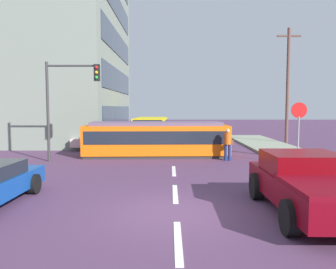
% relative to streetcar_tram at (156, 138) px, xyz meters
% --- Properties ---
extents(ground_plane, '(120.00, 120.00, 0.00)m').
position_rel_streetcar_tram_xyz_m(ground_plane, '(0.94, -0.69, -1.01)').
color(ground_plane, '#503352').
extents(sidewalk_curb_right, '(3.20, 36.00, 0.14)m').
position_rel_streetcar_tram_xyz_m(sidewalk_curb_right, '(7.74, -4.69, -0.94)').
color(sidewalk_curb_right, gray).
rests_on(sidewalk_curb_right, ground).
extents(lane_stripe_0, '(0.16, 2.40, 0.01)m').
position_rel_streetcar_tram_xyz_m(lane_stripe_0, '(0.94, -12.69, -1.01)').
color(lane_stripe_0, silver).
rests_on(lane_stripe_0, ground).
extents(lane_stripe_1, '(0.16, 2.40, 0.01)m').
position_rel_streetcar_tram_xyz_m(lane_stripe_1, '(0.94, -8.69, -1.01)').
color(lane_stripe_1, silver).
rests_on(lane_stripe_1, ground).
extents(lane_stripe_2, '(0.16, 2.40, 0.01)m').
position_rel_streetcar_tram_xyz_m(lane_stripe_2, '(0.94, -4.69, -1.01)').
color(lane_stripe_2, silver).
rests_on(lane_stripe_2, ground).
extents(lane_stripe_3, '(0.16, 2.40, 0.01)m').
position_rel_streetcar_tram_xyz_m(lane_stripe_3, '(0.94, 6.00, -1.01)').
color(lane_stripe_3, silver).
rests_on(lane_stripe_3, ground).
extents(lane_stripe_4, '(0.16, 2.40, 0.01)m').
position_rel_streetcar_tram_xyz_m(lane_stripe_4, '(0.94, 12.00, -1.01)').
color(lane_stripe_4, silver).
rests_on(lane_stripe_4, ground).
extents(corner_building, '(17.09, 17.52, 16.00)m').
position_rel_streetcar_tram_xyz_m(corner_building, '(-12.33, 11.20, 6.99)').
color(corner_building, gray).
rests_on(corner_building, ground).
extents(streetcar_tram, '(8.18, 2.82, 1.96)m').
position_rel_streetcar_tram_xyz_m(streetcar_tram, '(0.00, 0.00, 0.00)').
color(streetcar_tram, '#EE5F0C').
rests_on(streetcar_tram, ground).
extents(city_bus, '(2.72, 5.85, 1.90)m').
position_rel_streetcar_tram_xyz_m(city_bus, '(-0.85, 9.65, 0.07)').
color(city_bus, yellow).
rests_on(city_bus, ground).
extents(pedestrian_crossing, '(0.51, 0.36, 1.67)m').
position_rel_streetcar_tram_xyz_m(pedestrian_crossing, '(3.79, -1.66, -0.07)').
color(pedestrian_crossing, navy).
rests_on(pedestrian_crossing, ground).
extents(pickup_truck_parked, '(2.30, 5.01, 1.55)m').
position_rel_streetcar_tram_xyz_m(pickup_truck_parked, '(4.38, -10.82, -0.22)').
color(pickup_truck_parked, '#670511').
rests_on(pickup_truck_parked, ground).
extents(parked_sedan_mid, '(2.08, 4.09, 1.19)m').
position_rel_streetcar_tram_xyz_m(parked_sedan_mid, '(-4.70, 3.96, -0.39)').
color(parked_sedan_mid, silver).
rests_on(parked_sedan_mid, ground).
extents(stop_sign, '(0.76, 0.07, 2.88)m').
position_rel_streetcar_tram_xyz_m(stop_sign, '(7.02, -2.84, 1.18)').
color(stop_sign, gray).
rests_on(stop_sign, sidewalk_curb_right).
extents(traffic_light_mast, '(2.75, 0.33, 5.08)m').
position_rel_streetcar_tram_xyz_m(traffic_light_mast, '(-4.41, -1.99, 2.54)').
color(traffic_light_mast, '#333333').
rests_on(traffic_light_mast, ground).
extents(utility_pole_mid, '(1.80, 0.24, 8.74)m').
position_rel_streetcar_tram_xyz_m(utility_pole_mid, '(9.74, 6.97, 3.54)').
color(utility_pole_mid, brown).
rests_on(utility_pole_mid, ground).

